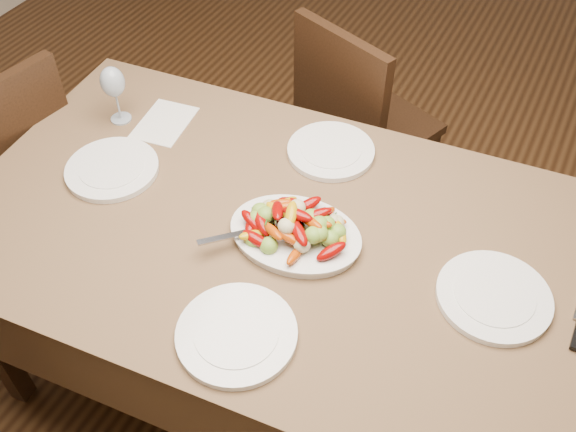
{
  "coord_description": "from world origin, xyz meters",
  "views": [
    {
      "loc": [
        0.74,
        -1.27,
        2.04
      ],
      "look_at": [
        0.22,
        -0.24,
        0.82
      ],
      "focal_mm": 40.0,
      "sensor_mm": 36.0,
      "label": 1
    }
  ],
  "objects_px": {
    "dining_table": "(288,313)",
    "plate_left": "(112,169)",
    "serving_platter": "(295,236)",
    "plate_right": "(494,297)",
    "wine_glass": "(115,93)",
    "plate_near": "(237,334)",
    "chair_left": "(3,176)",
    "plate_far": "(331,151)",
    "chair_far": "(370,125)"
  },
  "relations": [
    {
      "from": "plate_near",
      "to": "plate_right",
      "type": "bearing_deg",
      "value": 37.11
    },
    {
      "from": "wine_glass",
      "to": "serving_platter",
      "type": "bearing_deg",
      "value": -15.25
    },
    {
      "from": "chair_far",
      "to": "plate_far",
      "type": "xyz_separation_m",
      "value": [
        0.06,
        -0.52,
        0.29
      ]
    },
    {
      "from": "plate_right",
      "to": "wine_glass",
      "type": "height_order",
      "value": "wine_glass"
    },
    {
      "from": "plate_right",
      "to": "plate_far",
      "type": "height_order",
      "value": "same"
    },
    {
      "from": "dining_table",
      "to": "plate_left",
      "type": "xyz_separation_m",
      "value": [
        -0.57,
        -0.03,
        0.39
      ]
    },
    {
      "from": "chair_far",
      "to": "serving_platter",
      "type": "bearing_deg",
      "value": 118.43
    },
    {
      "from": "dining_table",
      "to": "plate_far",
      "type": "distance_m",
      "value": 0.52
    },
    {
      "from": "chair_far",
      "to": "wine_glass",
      "type": "xyz_separation_m",
      "value": [
        -0.61,
        -0.68,
        0.39
      ]
    },
    {
      "from": "plate_right",
      "to": "serving_platter",
      "type": "bearing_deg",
      "value": -174.55
    },
    {
      "from": "plate_near",
      "to": "wine_glass",
      "type": "xyz_separation_m",
      "value": [
        -0.74,
        0.53,
        0.09
      ]
    },
    {
      "from": "serving_platter",
      "to": "chair_far",
      "type": "bearing_deg",
      "value": 97.68
    },
    {
      "from": "serving_platter",
      "to": "plate_left",
      "type": "bearing_deg",
      "value": -178.91
    },
    {
      "from": "chair_far",
      "to": "wine_glass",
      "type": "relative_size",
      "value": 4.64
    },
    {
      "from": "serving_platter",
      "to": "plate_right",
      "type": "distance_m",
      "value": 0.52
    },
    {
      "from": "plate_right",
      "to": "wine_glass",
      "type": "distance_m",
      "value": 1.26
    },
    {
      "from": "chair_far",
      "to": "plate_far",
      "type": "relative_size",
      "value": 3.6
    },
    {
      "from": "plate_left",
      "to": "plate_far",
      "type": "bearing_deg",
      "value": 34.5
    },
    {
      "from": "chair_left",
      "to": "wine_glass",
      "type": "bearing_deg",
      "value": 122.21
    },
    {
      "from": "plate_left",
      "to": "wine_glass",
      "type": "height_order",
      "value": "wine_glass"
    },
    {
      "from": "chair_far",
      "to": "plate_left",
      "type": "distance_m",
      "value": 1.05
    },
    {
      "from": "plate_right",
      "to": "plate_near",
      "type": "distance_m",
      "value": 0.63
    },
    {
      "from": "serving_platter",
      "to": "plate_right",
      "type": "bearing_deg",
      "value": 5.45
    },
    {
      "from": "wine_glass",
      "to": "chair_left",
      "type": "bearing_deg",
      "value": -157.13
    },
    {
      "from": "serving_platter",
      "to": "plate_near",
      "type": "distance_m",
      "value": 0.33
    },
    {
      "from": "plate_near",
      "to": "wine_glass",
      "type": "relative_size",
      "value": 1.39
    },
    {
      "from": "plate_far",
      "to": "plate_near",
      "type": "bearing_deg",
      "value": -83.7
    },
    {
      "from": "plate_far",
      "to": "wine_glass",
      "type": "relative_size",
      "value": 1.29
    },
    {
      "from": "plate_left",
      "to": "plate_far",
      "type": "relative_size",
      "value": 1.03
    },
    {
      "from": "dining_table",
      "to": "plate_right",
      "type": "height_order",
      "value": "plate_right"
    },
    {
      "from": "plate_right",
      "to": "plate_near",
      "type": "bearing_deg",
      "value": -142.89
    },
    {
      "from": "serving_platter",
      "to": "plate_right",
      "type": "height_order",
      "value": "serving_platter"
    },
    {
      "from": "chair_far",
      "to": "plate_far",
      "type": "bearing_deg",
      "value": 117.0
    },
    {
      "from": "serving_platter",
      "to": "chair_left",
      "type": "bearing_deg",
      "value": 179.52
    },
    {
      "from": "dining_table",
      "to": "chair_far",
      "type": "xyz_separation_m",
      "value": [
        -0.09,
        0.86,
        0.1
      ]
    },
    {
      "from": "plate_far",
      "to": "wine_glass",
      "type": "xyz_separation_m",
      "value": [
        -0.67,
        -0.16,
        0.09
      ]
    },
    {
      "from": "serving_platter",
      "to": "plate_far",
      "type": "bearing_deg",
      "value": 99.73
    },
    {
      "from": "chair_left",
      "to": "plate_far",
      "type": "bearing_deg",
      "value": 116.7
    },
    {
      "from": "chair_far",
      "to": "chair_left",
      "type": "distance_m",
      "value": 1.37
    },
    {
      "from": "chair_left",
      "to": "plate_far",
      "type": "relative_size",
      "value": 3.6
    },
    {
      "from": "dining_table",
      "to": "wine_glass",
      "type": "bearing_deg",
      "value": 165.24
    },
    {
      "from": "serving_platter",
      "to": "plate_left",
      "type": "xyz_separation_m",
      "value": [
        -0.6,
        -0.01,
        -0.0
      ]
    },
    {
      "from": "dining_table",
      "to": "plate_far",
      "type": "bearing_deg",
      "value": 95.28
    },
    {
      "from": "chair_left",
      "to": "wine_glass",
      "type": "height_order",
      "value": "wine_glass"
    },
    {
      "from": "chair_far",
      "to": "chair_left",
      "type": "height_order",
      "value": "same"
    },
    {
      "from": "plate_left",
      "to": "plate_far",
      "type": "distance_m",
      "value": 0.65
    },
    {
      "from": "dining_table",
      "to": "plate_left",
      "type": "bearing_deg",
      "value": -177.39
    },
    {
      "from": "plate_near",
      "to": "wine_glass",
      "type": "distance_m",
      "value": 0.92
    },
    {
      "from": "plate_left",
      "to": "chair_far",
      "type": "bearing_deg",
      "value": 61.59
    },
    {
      "from": "chair_left",
      "to": "serving_platter",
      "type": "relative_size",
      "value": 2.76
    }
  ]
}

